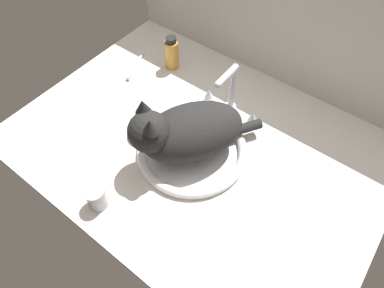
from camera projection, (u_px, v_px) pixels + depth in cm
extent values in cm
cube|color=silver|center=(197.00, 146.00, 103.73)|extent=(111.40, 80.91, 3.00)
cube|color=beige|center=(274.00, 25.00, 106.91)|extent=(111.40, 2.40, 44.25)
torus|color=white|center=(192.00, 149.00, 99.45)|extent=(33.23, 33.23, 2.71)
cylinder|color=white|center=(192.00, 151.00, 100.30)|extent=(29.16, 29.16, 0.60)
cylinder|color=silver|center=(230.00, 109.00, 109.26)|extent=(4.00, 4.00, 2.68)
cylinder|color=silver|center=(232.00, 88.00, 101.67)|extent=(2.00, 2.00, 16.20)
sphere|color=silver|center=(235.00, 67.00, 95.16)|extent=(2.20, 2.20, 2.20)
cylinder|color=silver|center=(227.00, 76.00, 93.04)|extent=(2.00, 8.93, 2.00)
sphere|color=silver|center=(218.00, 85.00, 90.92)|extent=(2.10, 2.10, 2.10)
cylinder|color=silver|center=(209.00, 99.00, 112.74)|extent=(3.20, 3.20, 1.60)
cone|color=silver|center=(209.00, 93.00, 110.66)|extent=(2.88, 2.88, 3.58)
cylinder|color=silver|center=(252.00, 122.00, 106.65)|extent=(3.20, 3.20, 1.60)
cone|color=silver|center=(253.00, 116.00, 104.57)|extent=(2.88, 2.88, 3.58)
ellipsoid|color=black|center=(192.00, 131.00, 92.54)|extent=(30.83, 34.53, 14.48)
sphere|color=black|center=(149.00, 132.00, 86.13)|extent=(11.46, 11.46, 11.46)
cone|color=black|center=(150.00, 126.00, 79.26)|extent=(4.35, 4.35, 4.30)
cone|color=black|center=(143.00, 106.00, 83.09)|extent=(4.35, 4.35, 4.30)
ellipsoid|color=silver|center=(134.00, 139.00, 86.17)|extent=(5.91, 5.50, 3.67)
ellipsoid|color=silver|center=(156.00, 143.00, 90.99)|extent=(12.58, 12.22, 7.97)
cylinder|color=black|center=(243.00, 129.00, 100.42)|extent=(9.15, 11.74, 3.20)
cylinder|color=#B2B5BA|center=(97.00, 198.00, 87.91)|extent=(5.32, 5.32, 5.97)
cylinder|color=silver|center=(94.00, 192.00, 85.11)|extent=(5.42, 5.42, 1.00)
cylinder|color=gold|center=(172.00, 55.00, 119.56)|extent=(4.97, 4.97, 10.72)
cylinder|color=black|center=(171.00, 40.00, 114.52)|extent=(3.73, 3.73, 1.80)
cylinder|color=silver|center=(137.00, 63.00, 124.11)|extent=(6.07, 12.97, 1.00)
cube|color=white|center=(129.00, 76.00, 118.97)|extent=(2.09, 2.86, 1.20)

